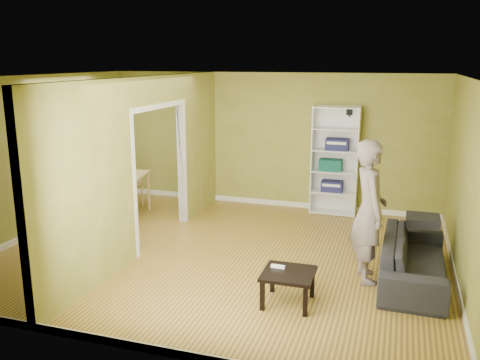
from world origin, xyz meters
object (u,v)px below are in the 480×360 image
(bookshelf, at_px, (335,160))
(dining_table, at_px, (112,178))
(sofa, at_px, (414,252))
(coffee_table, at_px, (288,277))
(chair_near, at_px, (97,195))
(chair_far, at_px, (129,181))
(person, at_px, (370,199))
(chair_left, at_px, (73,189))

(bookshelf, xyz_separation_m, dining_table, (-3.93, -1.37, -0.30))
(sofa, bearing_deg, coffee_table, 130.10)
(chair_near, bearing_deg, sofa, -6.65)
(bookshelf, xyz_separation_m, chair_near, (-3.89, -1.92, -0.48))
(bookshelf, height_order, chair_far, bookshelf)
(sofa, relative_size, chair_far, 1.94)
(coffee_table, height_order, chair_near, chair_near)
(sofa, xyz_separation_m, chair_near, (-5.30, 0.82, 0.14))
(dining_table, bearing_deg, chair_near, -86.36)
(chair_near, bearing_deg, person, -9.55)
(chair_near, bearing_deg, coffee_table, -24.84)
(bookshelf, bearing_deg, chair_near, -153.70)
(bookshelf, bearing_deg, chair_far, -167.80)
(sofa, distance_m, bookshelf, 3.14)
(person, xyz_separation_m, chair_near, (-4.70, 0.97, -0.57))
(coffee_table, bearing_deg, chair_left, 152.36)
(chair_far, bearing_deg, bookshelf, -152.21)
(coffee_table, xyz_separation_m, dining_table, (-3.91, 2.53, 0.36))
(chair_left, relative_size, chair_far, 0.83)
(sofa, distance_m, chair_near, 5.36)
(sofa, xyz_separation_m, dining_table, (-5.33, 1.37, 0.32))
(chair_far, bearing_deg, sofa, 175.73)
(bookshelf, xyz_separation_m, chair_left, (-4.74, -1.42, -0.57))
(dining_table, distance_m, chair_near, 0.59)
(coffee_table, height_order, chair_far, chair_far)
(dining_table, xyz_separation_m, chair_far, (0.06, 0.53, -0.18))
(chair_near, relative_size, chair_far, 0.99)
(chair_far, bearing_deg, chair_left, 49.35)
(chair_far, bearing_deg, dining_table, 99.23)
(coffee_table, bearing_deg, dining_table, 147.11)
(person, xyz_separation_m, chair_left, (-5.55, 1.47, -0.66))
(chair_left, relative_size, chair_near, 0.83)
(bookshelf, relative_size, chair_far, 1.92)
(bookshelf, bearing_deg, dining_table, -160.81)
(coffee_table, bearing_deg, chair_near, 153.03)
(chair_left, height_order, chair_far, chair_far)
(bookshelf, relative_size, coffee_table, 3.35)
(person, relative_size, chair_near, 2.09)
(dining_table, bearing_deg, chair_far, 83.63)
(person, bearing_deg, bookshelf, -1.58)
(bookshelf, height_order, dining_table, bookshelf)
(person, distance_m, bookshelf, 3.01)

